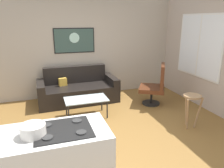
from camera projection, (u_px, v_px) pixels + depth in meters
name	position (u px, v px, depth m)	size (l,w,h in m)	color
ground	(107.00, 136.00, 3.99)	(6.40, 6.40, 0.04)	brown
back_wall	(81.00, 45.00, 5.78)	(6.40, 0.05, 2.80)	#B0A391
right_wall	(219.00, 51.00, 4.62)	(0.05, 6.40, 2.80)	#B4A495
couch	(78.00, 90.00, 5.58)	(2.03, 0.93, 0.87)	black
coffee_table	(86.00, 100.00, 4.64)	(0.91, 0.52, 0.42)	silver
armchair	(156.00, 86.00, 5.30)	(0.84, 0.84, 1.03)	black
bar_stool	(192.00, 102.00, 4.13)	(0.38, 0.38, 0.68)	#9C764F
mixing_bowl	(33.00, 131.00, 2.19)	(0.26, 0.26, 0.13)	silver
wall_painting	(74.00, 41.00, 5.65)	(1.07, 0.03, 0.65)	black
window	(199.00, 46.00, 5.15)	(0.03, 1.50, 1.50)	silver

